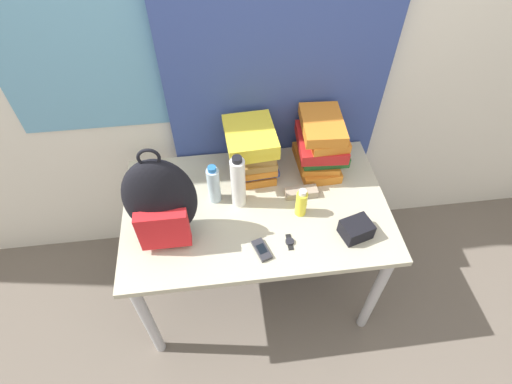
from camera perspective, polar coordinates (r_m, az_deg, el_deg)
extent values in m
plane|color=#665B51|center=(2.26, 1.23, -20.98)|extent=(12.00, 12.00, 0.00)
cube|color=silver|center=(1.81, -1.89, 20.12)|extent=(6.00, 0.05, 2.50)
cube|color=#66A3C6|center=(1.79, -18.18, 19.23)|extent=(1.10, 0.01, 0.80)
cube|color=#384C93|center=(1.78, 3.39, 19.53)|extent=(1.02, 0.04, 2.50)
cube|color=#B7B299|center=(1.82, 0.00, -2.37)|extent=(1.20, 0.74, 0.03)
cylinder|color=#B2B2B7|center=(2.00, -15.18, -17.29)|extent=(0.05, 0.05, 0.69)
cylinder|color=#B2B2B7|center=(2.08, 16.64, -13.75)|extent=(0.05, 0.05, 0.69)
cylinder|color=#B2B2B7|center=(2.33, -14.39, -3.10)|extent=(0.05, 0.05, 0.69)
cylinder|color=#B2B2B7|center=(2.39, 12.08, -0.58)|extent=(0.05, 0.05, 0.69)
ellipsoid|color=black|center=(1.61, -13.49, -1.06)|extent=(0.29, 0.14, 0.42)
cube|color=red|center=(1.62, -13.05, -5.28)|extent=(0.20, 0.05, 0.19)
torus|color=black|center=(1.44, -15.09, 4.74)|extent=(0.08, 0.01, 0.08)
cube|color=orange|center=(1.95, -0.06, 3.61)|extent=(0.17, 0.25, 0.05)
cube|color=navy|center=(1.92, -0.11, 4.33)|extent=(0.21, 0.23, 0.03)
cube|color=orange|center=(1.89, -0.03, 4.61)|extent=(0.18, 0.23, 0.03)
cube|color=olive|center=(1.87, -0.61, 5.62)|extent=(0.21, 0.25, 0.04)
cube|color=olive|center=(1.84, -0.21, 6.33)|extent=(0.20, 0.21, 0.04)
cube|color=yellow|center=(1.82, -0.15, 7.49)|extent=(0.20, 0.26, 0.05)
cube|color=yellow|center=(1.78, -0.73, 8.38)|extent=(0.23, 0.27, 0.04)
cube|color=orange|center=(1.99, 8.62, 4.25)|extent=(0.19, 0.28, 0.05)
cube|color=orange|center=(1.96, 8.81, 4.99)|extent=(0.20, 0.25, 0.03)
cube|color=#1E5623|center=(1.93, 9.54, 5.92)|extent=(0.22, 0.22, 0.05)
cube|color=red|center=(1.89, 9.27, 7.12)|extent=(0.23, 0.28, 0.06)
cube|color=orange|center=(1.87, 9.86, 8.36)|extent=(0.17, 0.26, 0.04)
cube|color=orange|center=(1.84, 9.46, 9.51)|extent=(0.20, 0.27, 0.05)
cylinder|color=silver|center=(1.78, -6.05, 0.94)|extent=(0.06, 0.06, 0.19)
cylinder|color=#286BB7|center=(1.70, -6.33, 3.29)|extent=(0.04, 0.04, 0.02)
cylinder|color=white|center=(1.73, -2.56, 1.30)|extent=(0.06, 0.06, 0.26)
cylinder|color=black|center=(1.63, -2.73, 4.66)|extent=(0.04, 0.04, 0.02)
cylinder|color=yellow|center=(1.75, 6.47, -1.67)|extent=(0.05, 0.05, 0.13)
cylinder|color=white|center=(1.69, 6.69, -0.08)|extent=(0.03, 0.03, 0.02)
cube|color=#2D2D33|center=(1.67, 0.82, -8.26)|extent=(0.08, 0.11, 0.02)
cube|color=black|center=(1.66, 0.82, -8.10)|extent=(0.05, 0.06, 0.00)
cube|color=gray|center=(1.85, 6.47, -0.04)|extent=(0.15, 0.06, 0.04)
cube|color=black|center=(1.74, 14.12, -5.18)|extent=(0.15, 0.13, 0.07)
cube|color=black|center=(1.70, 4.82, -7.14)|extent=(0.02, 0.08, 0.00)
cylinder|color=#232328|center=(1.70, 4.83, -7.07)|extent=(0.04, 0.04, 0.01)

